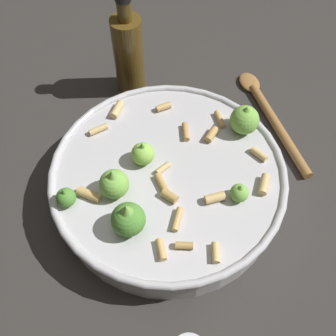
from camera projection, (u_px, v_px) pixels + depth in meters
The scene contains 4 objects.
ground_plane at pixel (168, 192), 0.65m from camera, with size 2.40×2.40×0.00m, color #2D2B28.
cooking_pan at pixel (168, 180), 0.62m from camera, with size 0.35×0.35×0.12m.
olive_oil_bottle at pixel (129, 53), 0.71m from camera, with size 0.05×0.05×0.20m.
wooden_spoon at pixel (269, 114), 0.73m from camera, with size 0.18×0.21×0.02m.
Camera 1 is at (-0.12, 0.31, 0.56)m, focal length 43.59 mm.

